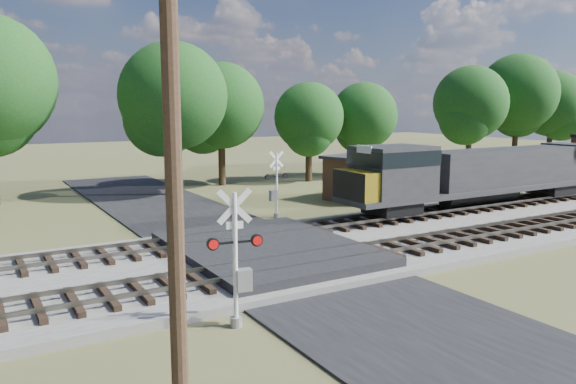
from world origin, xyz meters
TOP-DOWN VIEW (x-y plane):
  - ground at (0.00, 0.00)m, footprint 160.00×160.00m
  - ballast_bed at (10.00, 0.50)m, footprint 140.00×10.00m
  - road at (0.00, 0.00)m, footprint 7.00×60.00m
  - crossing_panel at (0.00, 0.50)m, footprint 7.00×9.00m
  - track_near at (3.12, -2.00)m, footprint 140.00×2.60m
  - track_far at (3.12, 3.00)m, footprint 140.00×2.60m
  - crossing_signal_near at (-4.10, -5.39)m, footprint 1.61×0.41m
  - crossing_signal_far at (4.42, 7.78)m, footprint 1.53×0.34m
  - utility_pole at (-7.29, -9.51)m, footprint 2.39×0.76m
  - equipment_shed at (12.47, 10.09)m, footprint 5.38×5.38m
  - treeline at (5.62, 19.49)m, footprint 80.84×10.19m

SIDE VIEW (x-z plane):
  - ground at x=0.00m, z-range 0.00..0.00m
  - road at x=0.00m, z-range 0.00..0.08m
  - ballast_bed at x=10.00m, z-range 0.00..0.30m
  - crossing_panel at x=0.00m, z-range 0.01..0.62m
  - track_near at x=3.12m, z-range 0.25..0.58m
  - track_far at x=3.12m, z-range 0.25..0.58m
  - equipment_shed at x=12.47m, z-range 0.02..2.98m
  - crossing_signal_far at x=4.42m, z-range -0.32..3.47m
  - crossing_signal_near at x=-4.10m, z-range -0.34..3.68m
  - utility_pole at x=-7.29m, z-range 0.30..10.28m
  - treeline at x=5.62m, z-range 0.90..12.78m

